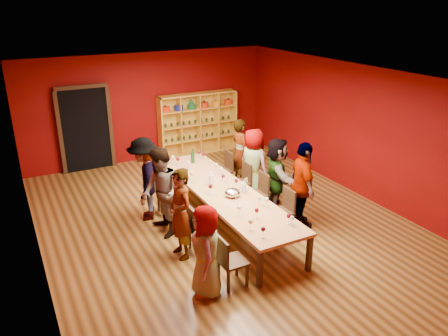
{
  "coord_description": "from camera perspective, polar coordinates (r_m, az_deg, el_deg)",
  "views": [
    {
      "loc": [
        -3.72,
        -7.09,
        4.37
      ],
      "look_at": [
        0.1,
        0.17,
        1.15
      ],
      "focal_mm": 35.0,
      "sensor_mm": 36.0,
      "label": 1
    }
  ],
  "objects": [
    {
      "name": "room_shell",
      "position": [
        8.51,
        -0.04,
        1.7
      ],
      "size": [
        7.1,
        9.1,
        3.04
      ],
      "color": "#553716",
      "rests_on": "ground"
    },
    {
      "name": "tasting_table",
      "position": [
        8.81,
        -0.04,
        -3.21
      ],
      "size": [
        1.1,
        4.5,
        0.75
      ],
      "color": "#B47A4B",
      "rests_on": "ground"
    },
    {
      "name": "doorway",
      "position": [
        12.13,
        -17.65,
        4.87
      ],
      "size": [
        1.4,
        0.17,
        2.3
      ],
      "color": "black",
      "rests_on": "ground"
    },
    {
      "name": "shelving_unit",
      "position": [
        12.96,
        -3.47,
        6.23
      ],
      "size": [
        2.4,
        0.4,
        1.8
      ],
      "color": "gold",
      "rests_on": "ground"
    },
    {
      "name": "chair_person_left_0",
      "position": [
        7.07,
        0.57,
        -11.82
      ],
      "size": [
        0.42,
        0.42,
        0.89
      ],
      "color": "black",
      "rests_on": "ground"
    },
    {
      "name": "person_left_0",
      "position": [
        6.78,
        -2.37,
        -10.82
      ],
      "size": [
        0.62,
        0.83,
        1.51
      ],
      "primitive_type": "imported",
      "rotation": [
        0.0,
        0.0,
        -1.9
      ],
      "color": "silver",
      "rests_on": "ground"
    },
    {
      "name": "chair_person_left_1",
      "position": [
        7.97,
        -3.46,
        -7.7
      ],
      "size": [
        0.42,
        0.42,
        0.89
      ],
      "color": "black",
      "rests_on": "ground"
    },
    {
      "name": "person_left_1",
      "position": [
        7.7,
        -5.73,
        -6.0
      ],
      "size": [
        0.49,
        0.64,
        1.68
      ],
      "primitive_type": "imported",
      "rotation": [
        0.0,
        0.0,
        -1.5
      ],
      "color": "#4C4C51",
      "rests_on": "ground"
    },
    {
      "name": "chair_person_left_2",
      "position": [
        8.71,
        -5.92,
        -5.13
      ],
      "size": [
        0.42,
        0.42,
        0.89
      ],
      "color": "black",
      "rests_on": "ground"
    },
    {
      "name": "person_left_2",
      "position": [
        8.43,
        -8.21,
        -3.23
      ],
      "size": [
        0.47,
        0.86,
        1.77
      ],
      "primitive_type": "imported",
      "rotation": [
        0.0,
        0.0,
        -1.57
      ],
      "color": "#525358",
      "rests_on": "ground"
    },
    {
      "name": "chair_person_left_3",
      "position": [
        9.39,
        -7.78,
        -3.16
      ],
      "size": [
        0.42,
        0.42,
        0.89
      ],
      "color": "black",
      "rests_on": "ground"
    },
    {
      "name": "person_left_3",
      "position": [
        9.12,
        -10.29,
        -1.44
      ],
      "size": [
        0.84,
        1.23,
        1.76
      ],
      "primitive_type": "imported",
      "rotation": [
        0.0,
        0.0,
        -1.93
      ],
      "color": "beige",
      "rests_on": "ground"
    },
    {
      "name": "chair_person_right_1",
      "position": [
        8.71,
        7.84,
        -5.23
      ],
      "size": [
        0.42,
        0.42,
        0.89
      ],
      "color": "black",
      "rests_on": "ground"
    },
    {
      "name": "person_right_1",
      "position": [
        8.77,
        10.22,
        -2.29
      ],
      "size": [
        0.76,
        1.14,
        1.79
      ],
      "primitive_type": "imported",
      "rotation": [
        0.0,
        0.0,
        1.27
      ],
      "color": "silver",
      "rests_on": "ground"
    },
    {
      "name": "chair_person_right_2",
      "position": [
        9.39,
        4.63,
        -3.04
      ],
      "size": [
        0.42,
        0.42,
        0.89
      ],
      "color": "black",
      "rests_on": "ground"
    },
    {
      "name": "person_right_2",
      "position": [
        9.49,
        6.9,
        -0.78
      ],
      "size": [
        0.92,
        1.56,
        1.62
      ],
      "primitive_type": "imported",
      "rotation": [
        0.0,
        0.0,
        1.23
      ],
      "color": "pink",
      "rests_on": "ground"
    },
    {
      "name": "chair_person_right_3",
      "position": [
        9.94,
        2.45,
        -1.54
      ],
      "size": [
        0.42,
        0.42,
        0.89
      ],
      "color": "black",
      "rests_on": "ground"
    },
    {
      "name": "person_right_3",
      "position": [
        9.95,
        3.86,
        0.52
      ],
      "size": [
        0.62,
        0.89,
        1.65
      ],
      "primitive_type": "imported",
      "rotation": [
        0.0,
        0.0,
        1.81
      ],
      "color": "#535358",
      "rests_on": "ground"
    },
    {
      "name": "chair_person_right_4",
      "position": [
        10.64,
        0.12,
        0.07
      ],
      "size": [
        0.42,
        0.42,
        0.89
      ],
      "color": "black",
      "rests_on": "ground"
    },
    {
      "name": "person_right_4",
      "position": [
        10.71,
        2.12,
        2.13
      ],
      "size": [
        0.46,
        0.62,
        1.66
      ],
      "primitive_type": "imported",
      "rotation": [
        0.0,
        0.0,
        1.6
      ],
      "color": "silver",
      "rests_on": "ground"
    },
    {
      "name": "wine_glass_0",
      "position": [
        7.51,
        8.89,
        -6.54
      ],
      "size": [
        0.07,
        0.07,
        0.18
      ],
      "color": "silver",
      "rests_on": "tasting_table"
    },
    {
      "name": "wine_glass_1",
      "position": [
        10.34,
        -2.75,
        1.77
      ],
      "size": [
        0.08,
        0.08,
        0.2
      ],
      "color": "silver",
      "rests_on": "tasting_table"
    },
    {
      "name": "wine_glass_2",
      "position": [
        9.8,
        -4.71,
        0.63
      ],
      "size": [
        0.09,
        0.09,
        0.21
      ],
      "color": "silver",
      "rests_on": "tasting_table"
    },
    {
      "name": "wine_glass_3",
      "position": [
        8.58,
        -1.74,
        -2.46
      ],
      "size": [
        0.08,
        0.08,
        0.21
      ],
      "color": "silver",
      "rests_on": "tasting_table"
    },
    {
      "name": "wine_glass_4",
      "position": [
        9.44,
        -0.39,
        -0.21
      ],
      "size": [
        0.08,
        0.08,
        0.19
      ],
      "color": "silver",
      "rests_on": "tasting_table"
    },
    {
      "name": "wine_glass_5",
      "position": [
        8.61,
        -1.85,
        -2.48
      ],
      "size": [
        0.07,
        0.07,
        0.18
      ],
      "color": "silver",
      "rests_on": "tasting_table"
    },
    {
      "name": "wine_glass_6",
      "position": [
        8.14,
        4.67,
        -3.99
      ],
      "size": [
        0.08,
        0.08,
        0.19
      ],
      "color": "silver",
      "rests_on": "tasting_table"
    },
    {
      "name": "wine_glass_7",
      "position": [
        7.69,
        4.29,
        -5.59
      ],
      "size": [
        0.08,
        0.08,
        0.19
      ],
      "color": "silver",
      "rests_on": "tasting_table"
    },
    {
      "name": "wine_glass_8",
      "position": [
        8.73,
        2.61,
        -2.14
      ],
      "size": [
        0.07,
        0.07,
        0.18
      ],
      "color": "silver",
      "rests_on": "tasting_table"
    },
    {
      "name": "wine_glass_9",
      "position": [
        10.06,
        -6.05,
        1.14
      ],
      "size": [
        0.08,
        0.08,
        0.21
      ],
      "color": "silver",
      "rests_on": "tasting_table"
    },
    {
      "name": "wine_glass_10",
      "position": [
        9.43,
        -4.9,
        -0.39
      ],
      "size": [
        0.07,
        0.07,
        0.18
      ],
      "color": "silver",
      "rests_on": "tasting_table"
    },
    {
      "name": "wine_glass_11",
      "position": [
        8.08,
        5.57,
        -4.17
      ],
      "size": [
        0.08,
        0.08,
        0.2
      ],
      "color": "silver",
      "rests_on": "tasting_table"
    },
    {
      "name": "wine_glass_12",
      "position": [
        7.75,
        2.0,
        -5.23
      ],
      "size": [
        0.08,
        0.08,
        0.21
      ],
      "color": "silver",
      "rests_on": "tasting_table"
    },
    {
      "name": "wine_glass_13",
      "position": [
        10.15,
        -6.73,
        1.34
      ],
      "size": [
        0.09,
        0.09,
        0.22
      ],
      "color": "silver",
      "rests_on": "tasting_table"
    },
    {
      "name": "wine_glass_14",
      "position": [
        9.18,
        -4.22,
        -0.78
      ],
      "size": [
        0.09,
        0.09,
        0.22
      ],
      "color": "silver",
      "rests_on": "tasting_table"
    },
    {
      "name": "wine_glass_15",
      "position": [
        8.85,
        1.6,
        -1.74
      ],
      "size": [
        0.08,
        0.08,
        0.19
      ],
      "color": "silver",
      "rests_on": "tasting_table"
    },
    {
      "name": "wine_glass_16",
      "position": [
        7.55,
        8.45,
        -6.27
      ],
      "size": [
        0.08,
        0.08,
        0.19
      ],
      "color": "silver",
      "rests_on": "tasting_table"
    },
    {
      "name": "wine_glass_17",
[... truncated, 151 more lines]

